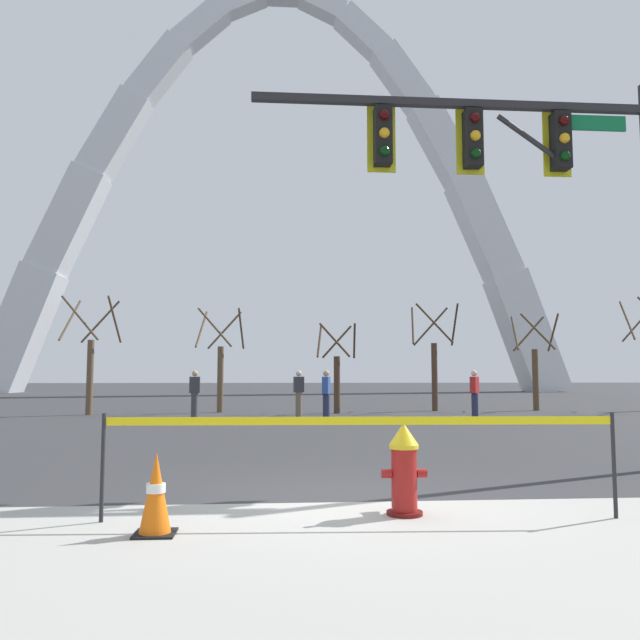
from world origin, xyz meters
The scene contains 15 objects.
ground_plane centered at (0.00, 0.00, 0.00)m, with size 240.00×240.00×0.00m, color #333335.
fire_hydrant centered at (0.58, -0.85, 0.47)m, with size 0.46×0.48×0.99m.
caution_tape_barrier centered at (0.12, -1.05, 0.71)m, with size 5.06×0.25×1.05m.
traffic_cone_by_hydrant centered at (-1.78, -1.47, 0.36)m, with size 0.36×0.36×0.73m.
traffic_signal_gantry centered at (3.36, 1.94, 4.27)m, with size 6.42×0.44×6.00m.
monument_arch centered at (0.00, 47.64, 16.52)m, with size 50.75×3.25×37.64m.
tree_far_left centered at (-7.35, 16.27, 1.90)m, with size 1.96×1.98×4.26m.
tree_left_mid centered at (-2.76, 17.51, 1.78)m, with size 1.85×1.86×4.00m.
tree_center_left centered at (1.69, 16.51, 1.50)m, with size 1.57×1.58×3.37m.
tree_center_right centered at (5.81, 17.93, 1.91)m, with size 1.98×1.99×4.30m.
tree_right_mid centered at (9.99, 17.86, 1.74)m, with size 1.81×1.82×3.92m.
pedestrian_walking_left centered at (0.98, 12.93, 0.82)m, with size 0.30×0.39×1.59m.
pedestrian_standing_center centered at (-3.31, 13.98, 0.82)m, with size 0.35×0.22×1.59m.
pedestrian_walking_right centered at (5.94, 13.27, 0.82)m, with size 0.37×0.39×1.59m.
pedestrian_near_trees centered at (0.17, 14.56, 0.82)m, with size 0.37×0.26×1.59m.
Camera 1 is at (-0.76, -7.28, 1.41)m, focal length 35.43 mm.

